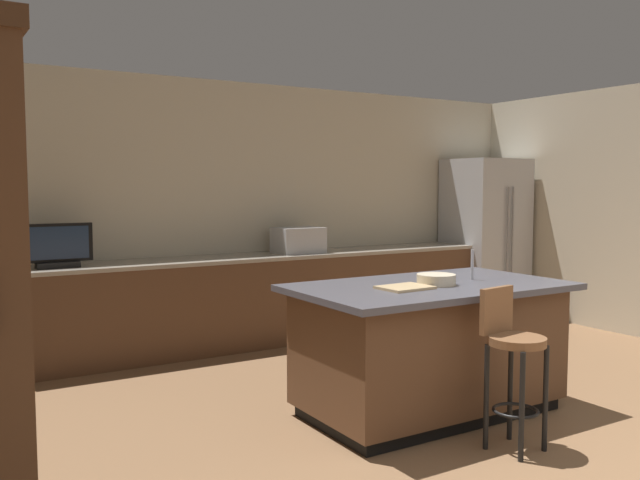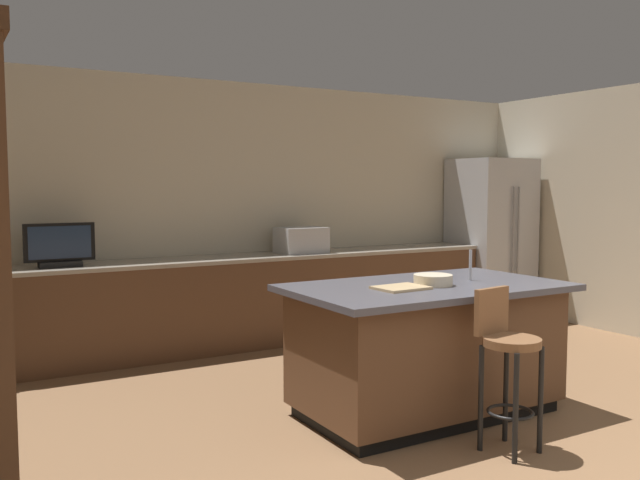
{
  "view_description": "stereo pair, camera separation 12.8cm",
  "coord_description": "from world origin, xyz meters",
  "px_view_note": "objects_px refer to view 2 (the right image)",
  "views": [
    {
      "loc": [
        -3.12,
        -1.39,
        1.59
      ],
      "look_at": [
        -0.2,
        3.4,
        1.13
      ],
      "focal_mm": 37.77,
      "sensor_mm": 36.0,
      "label": 1
    },
    {
      "loc": [
        -3.01,
        -1.45,
        1.59
      ],
      "look_at": [
        -0.2,
        3.4,
        1.13
      ],
      "focal_mm": 37.77,
      "sensor_mm": 36.0,
      "label": 2
    }
  ],
  "objects_px": {
    "microwave": "(301,240)",
    "cell_phone": "(408,286)",
    "cutting_board": "(401,288)",
    "refrigerator": "(491,238)",
    "fruit_bowl": "(433,280)",
    "tv_remote": "(445,283)",
    "kitchen_island": "(426,348)",
    "tv_monitor": "(60,247)",
    "bar_stool_center": "(507,355)"
  },
  "relations": [
    {
      "from": "refrigerator",
      "to": "microwave",
      "type": "distance_m",
      "value": 2.58
    },
    {
      "from": "bar_stool_center",
      "to": "cutting_board",
      "type": "relative_size",
      "value": 2.89
    },
    {
      "from": "kitchen_island",
      "to": "bar_stool_center",
      "type": "height_order",
      "value": "bar_stool_center"
    },
    {
      "from": "cell_phone",
      "to": "tv_remote",
      "type": "bearing_deg",
      "value": 1.82
    },
    {
      "from": "tv_monitor",
      "to": "refrigerator",
      "type": "bearing_deg",
      "value": -0.3
    },
    {
      "from": "microwave",
      "to": "tv_monitor",
      "type": "bearing_deg",
      "value": -178.75
    },
    {
      "from": "microwave",
      "to": "cell_phone",
      "type": "distance_m",
      "value": 2.55
    },
    {
      "from": "bar_stool_center",
      "to": "tv_remote",
      "type": "relative_size",
      "value": 5.71
    },
    {
      "from": "kitchen_island",
      "to": "refrigerator",
      "type": "height_order",
      "value": "refrigerator"
    },
    {
      "from": "tv_monitor",
      "to": "cell_phone",
      "type": "height_order",
      "value": "tv_monitor"
    },
    {
      "from": "tv_remote",
      "to": "cutting_board",
      "type": "relative_size",
      "value": 0.51
    },
    {
      "from": "microwave",
      "to": "fruit_bowl",
      "type": "xyz_separation_m",
      "value": [
        -0.36,
        -2.55,
        -0.08
      ]
    },
    {
      "from": "bar_stool_center",
      "to": "cell_phone",
      "type": "xyz_separation_m",
      "value": [
        -0.16,
        0.75,
        0.33
      ]
    },
    {
      "from": "cutting_board",
      "to": "cell_phone",
      "type": "bearing_deg",
      "value": 34.73
    },
    {
      "from": "kitchen_island",
      "to": "tv_monitor",
      "type": "bearing_deg",
      "value": 129.35
    },
    {
      "from": "refrigerator",
      "to": "microwave",
      "type": "relative_size",
      "value": 3.97
    },
    {
      "from": "microwave",
      "to": "cell_phone",
      "type": "bearing_deg",
      "value": -102.02
    },
    {
      "from": "tv_monitor",
      "to": "bar_stool_center",
      "type": "relative_size",
      "value": 0.59
    },
    {
      "from": "tv_monitor",
      "to": "cutting_board",
      "type": "bearing_deg",
      "value": -55.82
    },
    {
      "from": "tv_monitor",
      "to": "bar_stool_center",
      "type": "distance_m",
      "value": 3.8
    },
    {
      "from": "bar_stool_center",
      "to": "tv_remote",
      "type": "xyz_separation_m",
      "value": [
        0.12,
        0.7,
        0.34
      ]
    },
    {
      "from": "kitchen_island",
      "to": "cutting_board",
      "type": "height_order",
      "value": "cutting_board"
    },
    {
      "from": "bar_stool_center",
      "to": "cutting_board",
      "type": "bearing_deg",
      "value": 104.24
    },
    {
      "from": "microwave",
      "to": "fruit_bowl",
      "type": "bearing_deg",
      "value": -98.0
    },
    {
      "from": "bar_stool_center",
      "to": "fruit_bowl",
      "type": "relative_size",
      "value": 3.66
    },
    {
      "from": "refrigerator",
      "to": "microwave",
      "type": "bearing_deg",
      "value": 178.28
    },
    {
      "from": "kitchen_island",
      "to": "cutting_board",
      "type": "relative_size",
      "value": 5.68
    },
    {
      "from": "microwave",
      "to": "fruit_bowl",
      "type": "distance_m",
      "value": 2.58
    },
    {
      "from": "refrigerator",
      "to": "cell_phone",
      "type": "xyz_separation_m",
      "value": [
        -3.11,
        -2.42,
        -0.04
      ]
    },
    {
      "from": "microwave",
      "to": "tv_monitor",
      "type": "relative_size",
      "value": 0.84
    },
    {
      "from": "cutting_board",
      "to": "kitchen_island",
      "type": "bearing_deg",
      "value": 16.28
    },
    {
      "from": "kitchen_island",
      "to": "cutting_board",
      "type": "bearing_deg",
      "value": -163.72
    },
    {
      "from": "kitchen_island",
      "to": "bar_stool_center",
      "type": "bearing_deg",
      "value": -90.38
    },
    {
      "from": "bar_stool_center",
      "to": "fruit_bowl",
      "type": "height_order",
      "value": "fruit_bowl"
    },
    {
      "from": "fruit_bowl",
      "to": "cell_phone",
      "type": "height_order",
      "value": "fruit_bowl"
    },
    {
      "from": "tv_monitor",
      "to": "tv_remote",
      "type": "relative_size",
      "value": 3.38
    },
    {
      "from": "refrigerator",
      "to": "tv_monitor",
      "type": "xyz_separation_m",
      "value": [
        -4.94,
        0.03,
        0.11
      ]
    },
    {
      "from": "tv_remote",
      "to": "cutting_board",
      "type": "distance_m",
      "value": 0.4
    },
    {
      "from": "kitchen_island",
      "to": "cell_phone",
      "type": "height_order",
      "value": "cell_phone"
    },
    {
      "from": "refrigerator",
      "to": "fruit_bowl",
      "type": "xyz_separation_m",
      "value": [
        -2.94,
        -2.47,
        -0.01
      ]
    },
    {
      "from": "cell_phone",
      "to": "cutting_board",
      "type": "distance_m",
      "value": 0.14
    },
    {
      "from": "refrigerator",
      "to": "bar_stool_center",
      "type": "distance_m",
      "value": 4.35
    },
    {
      "from": "fruit_bowl",
      "to": "kitchen_island",
      "type": "bearing_deg",
      "value": 94.97
    },
    {
      "from": "bar_stool_center",
      "to": "tv_monitor",
      "type": "bearing_deg",
      "value": 113.46
    },
    {
      "from": "bar_stool_center",
      "to": "tv_remote",
      "type": "bearing_deg",
      "value": 72.13
    },
    {
      "from": "kitchen_island",
      "to": "fruit_bowl",
      "type": "bearing_deg",
      "value": -85.03
    },
    {
      "from": "fruit_bowl",
      "to": "cutting_board",
      "type": "xyz_separation_m",
      "value": [
        -0.29,
        -0.03,
        -0.03
      ]
    },
    {
      "from": "bar_stool_center",
      "to": "cutting_board",
      "type": "xyz_separation_m",
      "value": [
        -0.28,
        0.67,
        0.33
      ]
    },
    {
      "from": "cell_phone",
      "to": "microwave",
      "type": "bearing_deg",
      "value": 90.22
    },
    {
      "from": "refrigerator",
      "to": "tv_monitor",
      "type": "bearing_deg",
      "value": 179.7
    }
  ]
}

